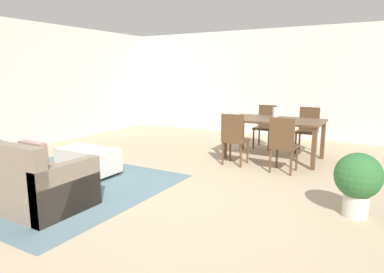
# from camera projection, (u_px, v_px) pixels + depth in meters

# --- Properties ---
(ground_plane) EXTENTS (10.80, 10.80, 0.00)m
(ground_plane) POSITION_uv_depth(u_px,v_px,m) (180.00, 196.00, 4.52)
(ground_plane) COLOR tan
(wall_back) EXTENTS (9.00, 0.12, 2.70)m
(wall_back) POSITION_uv_depth(u_px,v_px,m) (285.00, 83.00, 8.52)
(wall_back) COLOR silver
(wall_back) RESTS_ON ground_plane
(wall_left) EXTENTS (0.12, 11.00, 2.70)m
(wall_left) POSITION_uv_depth(u_px,v_px,m) (5.00, 86.00, 6.90)
(wall_left) COLOR silver
(wall_left) RESTS_ON ground_plane
(area_rug) EXTENTS (3.00, 2.80, 0.01)m
(area_rug) POSITION_uv_depth(u_px,v_px,m) (56.00, 185.00, 4.97)
(area_rug) COLOR slate
(area_rug) RESTS_ON ground_plane
(couch) EXTENTS (2.18, 0.89, 0.86)m
(couch) POSITION_uv_depth(u_px,v_px,m) (10.00, 178.00, 4.33)
(couch) COLOR gray
(couch) RESTS_ON ground_plane
(ottoman_table) EXTENTS (0.99, 0.53, 0.43)m
(ottoman_table) POSITION_uv_depth(u_px,v_px,m) (88.00, 160.00, 5.46)
(ottoman_table) COLOR silver
(ottoman_table) RESTS_ON ground_plane
(dining_table) EXTENTS (1.75, 1.00, 0.76)m
(dining_table) POSITION_uv_depth(u_px,v_px,m) (274.00, 123.00, 6.40)
(dining_table) COLOR #513823
(dining_table) RESTS_ON ground_plane
(dining_chair_near_left) EXTENTS (0.41, 0.41, 0.92)m
(dining_chair_near_left) POSITION_uv_depth(u_px,v_px,m) (234.00, 136.00, 5.95)
(dining_chair_near_left) COLOR #513823
(dining_chair_near_left) RESTS_ON ground_plane
(dining_chair_near_right) EXTENTS (0.41, 0.41, 0.92)m
(dining_chair_near_right) POSITION_uv_depth(u_px,v_px,m) (283.00, 142.00, 5.48)
(dining_chair_near_right) COLOR #513823
(dining_chair_near_right) RESTS_ON ground_plane
(dining_chair_far_left) EXTENTS (0.41, 0.41, 0.92)m
(dining_chair_far_left) POSITION_uv_depth(u_px,v_px,m) (266.00, 124.00, 7.41)
(dining_chair_far_left) COLOR #513823
(dining_chair_far_left) RESTS_ON ground_plane
(dining_chair_far_right) EXTENTS (0.40, 0.40, 0.92)m
(dining_chair_far_right) POSITION_uv_depth(u_px,v_px,m) (308.00, 127.00, 6.96)
(dining_chair_far_right) COLOR #513823
(dining_chair_far_right) RESTS_ON ground_plane
(vase_centerpiece) EXTENTS (0.10, 0.10, 0.22)m
(vase_centerpiece) POSITION_uv_depth(u_px,v_px,m) (275.00, 113.00, 6.40)
(vase_centerpiece) COLOR silver
(vase_centerpiece) RESTS_ON dining_table
(potted_plant) EXTENTS (0.52, 0.52, 0.74)m
(potted_plant) POSITION_uv_depth(u_px,v_px,m) (358.00, 179.00, 3.82)
(potted_plant) COLOR beige
(potted_plant) RESTS_ON ground_plane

